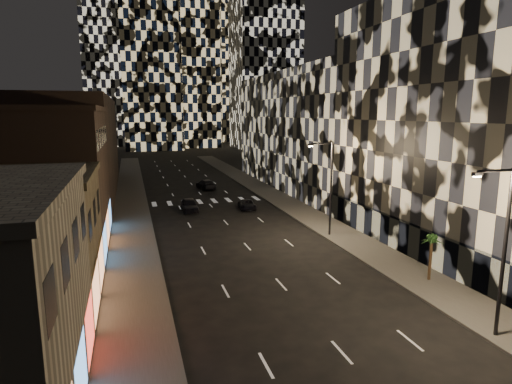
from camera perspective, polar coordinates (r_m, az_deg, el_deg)
sidewalk_left at (r=57.84m, az=-16.39°, el=-1.67°), size 4.00×120.00×0.15m
sidewalk_right at (r=61.10m, az=2.69°, el=-0.61°), size 4.00×120.00×0.15m
curb_left at (r=57.87m, az=-14.31°, el=-1.56°), size 0.20×120.00×0.15m
curb_right at (r=60.46m, az=0.81°, el=-0.72°), size 0.20×120.00×0.15m
retail_tan at (r=29.64m, az=-30.21°, el=-6.31°), size 10.00×10.00×8.00m
retail_brown at (r=41.21m, az=-26.46°, el=1.24°), size 10.00×15.00×12.00m
retail_filler_left at (r=67.21m, az=-22.74°, el=5.56°), size 10.00×40.00×14.00m
midrise_right at (r=43.03m, az=27.52°, el=8.21°), size 16.00×25.00×22.00m
midrise_base at (r=39.50m, az=18.21°, el=-5.22°), size 0.60×25.00×3.00m
midrise_filler_right at (r=70.28m, az=8.67°, el=8.06°), size 16.00×40.00×18.00m
streetlight_near at (r=25.39m, az=29.94°, el=-5.75°), size 2.55×0.25×9.00m
streetlight_far at (r=41.35m, az=9.68°, el=1.32°), size 2.55×0.25×9.00m
car_dark_midlane at (r=52.86m, az=-8.85°, el=-1.71°), size 1.88×4.59×1.56m
car_dark_oncoming at (r=67.99m, az=-6.70°, el=1.04°), size 2.78×5.42×1.50m
car_dark_rightlane at (r=53.39m, az=-1.19°, el=-1.69°), size 2.40×4.34×1.15m
palm_tree at (r=32.63m, az=22.37°, el=-6.24°), size 1.69×1.68×3.32m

